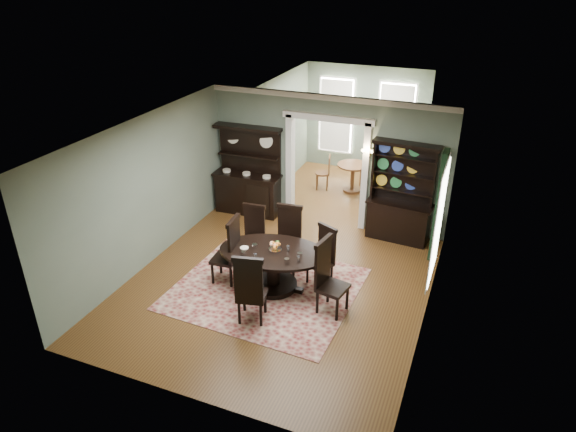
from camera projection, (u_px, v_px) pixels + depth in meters
name	position (u px, v px, depth m)	size (l,w,h in m)	color
room	(276.00, 211.00, 9.09)	(5.51, 6.01, 3.01)	brown
parlor	(357.00, 129.00, 13.67)	(3.51, 3.50, 3.01)	brown
doorway_trim	(328.00, 156.00, 11.52)	(2.08, 0.25, 2.57)	silver
right_window	(438.00, 215.00, 8.92)	(0.15, 1.47, 2.12)	white
wall_sconce	(368.00, 152.00, 10.96)	(0.27, 0.21, 0.21)	gold
rug	(266.00, 288.00, 9.70)	(3.28, 2.92, 0.01)	maroon
dining_table	(273.00, 262.00, 9.50)	(2.20, 2.15, 0.80)	black
centerpiece	(275.00, 248.00, 9.37)	(1.22, 0.79, 0.20)	silver
chair_far_left	(253.00, 232.00, 10.35)	(0.49, 0.47, 1.23)	black
chair_far_mid	(288.00, 236.00, 10.08)	(0.55, 0.52, 1.35)	black
chair_far_right	(324.00, 253.00, 9.66)	(0.57, 0.56, 1.18)	black
chair_end_left	(230.00, 249.00, 9.61)	(0.52, 0.54, 1.36)	black
chair_end_right	(327.00, 274.00, 8.81)	(0.58, 0.60, 1.39)	black
chair_near	(250.00, 288.00, 8.49)	(0.59, 0.57, 1.35)	black
sideboard	(248.00, 183.00, 12.33)	(1.64, 0.64, 2.14)	black
welsh_dresser	(400.00, 205.00, 11.11)	(1.45, 0.62, 2.21)	black
parlor_table	(353.00, 174.00, 13.52)	(0.83, 0.83, 0.76)	brown
parlor_chair_left	(325.00, 171.00, 13.67)	(0.43, 0.41, 0.93)	brown
parlor_chair_right	(364.00, 182.00, 13.10)	(0.39, 0.38, 0.87)	brown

